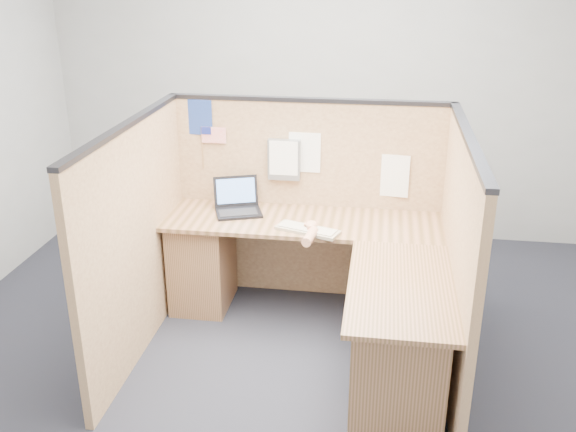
% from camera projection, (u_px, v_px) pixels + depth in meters
% --- Properties ---
extents(floor, '(5.00, 5.00, 0.00)m').
position_uv_depth(floor, '(288.00, 363.00, 4.17)').
color(floor, black).
rests_on(floor, ground).
extents(wall_back, '(5.00, 0.00, 5.00)m').
position_uv_depth(wall_back, '(326.00, 84.00, 5.71)').
color(wall_back, '#95979A').
rests_on(wall_back, floor).
extents(wall_front, '(5.00, 0.00, 5.00)m').
position_uv_depth(wall_front, '(152.00, 412.00, 1.58)').
color(wall_front, '#95979A').
rests_on(wall_front, floor).
extents(cubicle_partitions, '(2.06, 1.83, 1.53)m').
position_uv_depth(cubicle_partitions, '(298.00, 229.00, 4.27)').
color(cubicle_partitions, '#886244').
rests_on(cubicle_partitions, floor).
extents(l_desk, '(1.95, 1.75, 0.73)m').
position_uv_depth(l_desk, '(322.00, 290.00, 4.26)').
color(l_desk, brown).
rests_on(l_desk, floor).
extents(laptop, '(0.38, 0.41, 0.23)m').
position_uv_depth(laptop, '(240.00, 203.00, 4.66)').
color(laptop, black).
rests_on(laptop, l_desk).
extents(keyboard, '(0.46, 0.28, 0.03)m').
position_uv_depth(keyboard, '(308.00, 230.00, 4.32)').
color(keyboard, gray).
rests_on(keyboard, l_desk).
extents(mouse, '(0.11, 0.08, 0.04)m').
position_uv_depth(mouse, '(311.00, 227.00, 4.34)').
color(mouse, silver).
rests_on(mouse, l_desk).
extents(hand_forearm, '(0.10, 0.34, 0.07)m').
position_uv_depth(hand_forearm, '(310.00, 233.00, 4.22)').
color(hand_forearm, tan).
rests_on(hand_forearm, l_desk).
extents(blue_poster, '(0.19, 0.02, 0.26)m').
position_uv_depth(blue_poster, '(199.00, 117.00, 4.66)').
color(blue_poster, navy).
rests_on(blue_poster, cubicle_partitions).
extents(american_flag, '(0.19, 0.01, 0.32)m').
position_uv_depth(american_flag, '(211.00, 136.00, 4.68)').
color(american_flag, olive).
rests_on(american_flag, cubicle_partitions).
extents(file_holder, '(0.24, 0.05, 0.30)m').
position_uv_depth(file_holder, '(284.00, 160.00, 4.65)').
color(file_holder, slate).
rests_on(file_holder, cubicle_partitions).
extents(paper_left, '(0.23, 0.01, 0.29)m').
position_uv_depth(paper_left, '(305.00, 153.00, 4.64)').
color(paper_left, white).
rests_on(paper_left, cubicle_partitions).
extents(paper_right, '(0.24, 0.03, 0.31)m').
position_uv_depth(paper_right, '(392.00, 176.00, 4.60)').
color(paper_right, white).
rests_on(paper_right, cubicle_partitions).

